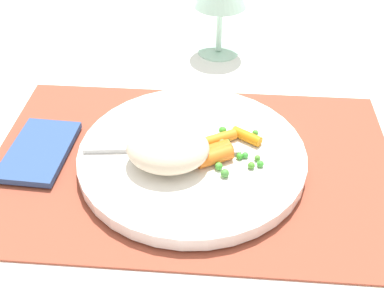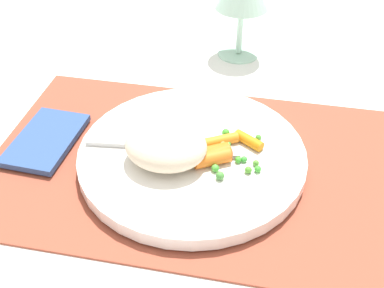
{
  "view_description": "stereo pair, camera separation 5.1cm",
  "coord_description": "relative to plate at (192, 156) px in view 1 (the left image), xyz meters",
  "views": [
    {
      "loc": [
        0.03,
        -0.43,
        0.39
      ],
      "look_at": [
        0.0,
        0.0,
        0.03
      ],
      "focal_mm": 45.31,
      "sensor_mm": 36.0,
      "label": 1
    },
    {
      "loc": [
        0.09,
        -0.43,
        0.39
      ],
      "look_at": [
        0.0,
        0.0,
        0.03
      ],
      "focal_mm": 45.31,
      "sensor_mm": 36.0,
      "label": 2
    }
  ],
  "objects": [
    {
      "name": "placemat",
      "position": [
        0.0,
        0.0,
        -0.01
      ],
      "size": [
        0.49,
        0.31,
        0.01
      ],
      "primitive_type": "cube",
      "color": "#9E4733",
      "rests_on": "ground_plane"
    },
    {
      "name": "ground_plane",
      "position": [
        0.0,
        0.0,
        -0.01
      ],
      "size": [
        2.4,
        2.4,
        0.0
      ],
      "primitive_type": "plane",
      "color": "white"
    },
    {
      "name": "fork",
      "position": [
        -0.01,
        -0.0,
        0.01
      ],
      "size": [
        0.19,
        0.03,
        0.01
      ],
      "color": "silver",
      "rests_on": "plate"
    },
    {
      "name": "plate",
      "position": [
        0.0,
        0.0,
        0.0
      ],
      "size": [
        0.27,
        0.27,
        0.02
      ],
      "primitive_type": "cylinder",
      "color": "white",
      "rests_on": "placemat"
    },
    {
      "name": "pea_scatter",
      "position": [
        0.04,
        -0.0,
        0.01
      ],
      "size": [
        0.07,
        0.09,
        0.01
      ],
      "color": "green",
      "rests_on": "plate"
    },
    {
      "name": "napkin",
      "position": [
        -0.19,
        -0.0,
        -0.0
      ],
      "size": [
        0.08,
        0.12,
        0.01
      ],
      "primitive_type": "cube",
      "rotation": [
        0.0,
        0.0,
        -0.05
      ],
      "color": "#33518C",
      "rests_on": "placemat"
    },
    {
      "name": "rice_mound",
      "position": [
        -0.03,
        -0.02,
        0.03
      ],
      "size": [
        0.09,
        0.08,
        0.04
      ],
      "primitive_type": "ellipsoid",
      "color": "beige",
      "rests_on": "plate"
    },
    {
      "name": "carrot_portion",
      "position": [
        0.03,
        -0.0,
        0.02
      ],
      "size": [
        0.08,
        0.08,
        0.02
      ],
      "color": "orange",
      "rests_on": "plate"
    }
  ]
}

